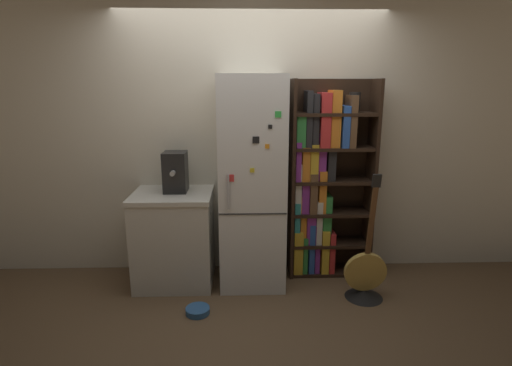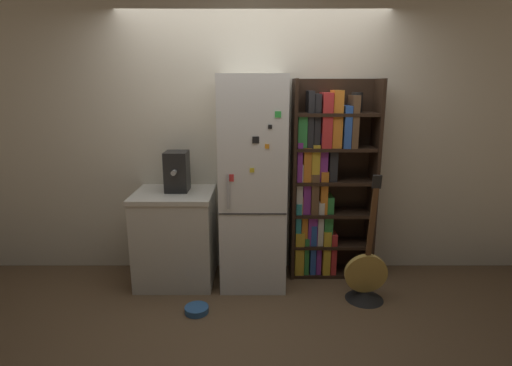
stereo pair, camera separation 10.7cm
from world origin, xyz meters
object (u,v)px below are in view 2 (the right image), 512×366
(bookshelf, at_px, (323,184))
(guitar, at_px, (364,282))
(espresso_machine, at_px, (176,171))
(refrigerator, at_px, (252,183))
(pet_bowl, at_px, (196,309))

(bookshelf, height_order, guitar, bookshelf)
(espresso_machine, bearing_deg, refrigerator, -4.43)
(refrigerator, height_order, pet_bowl, refrigerator)
(pet_bowl, bearing_deg, bookshelf, 33.28)
(bookshelf, bearing_deg, refrigerator, -166.10)
(espresso_machine, xyz_separation_m, guitar, (1.68, -0.43, -0.89))
(bookshelf, bearing_deg, guitar, -60.45)
(refrigerator, height_order, guitar, refrigerator)
(bookshelf, relative_size, guitar, 1.65)
(bookshelf, bearing_deg, pet_bowl, -146.72)
(refrigerator, bearing_deg, bookshelf, 13.90)
(espresso_machine, height_order, guitar, espresso_machine)
(refrigerator, height_order, bookshelf, refrigerator)
(refrigerator, relative_size, espresso_machine, 5.22)
(guitar, bearing_deg, refrigerator, 159.30)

